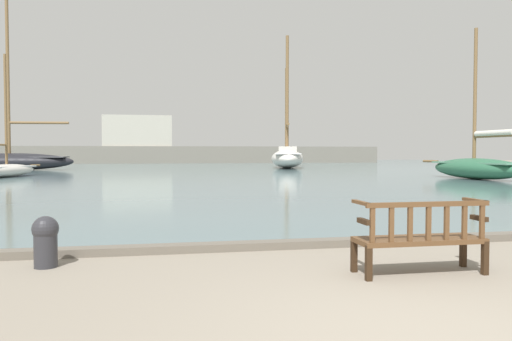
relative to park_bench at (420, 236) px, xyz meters
name	(u,v)px	position (x,y,z in m)	size (l,w,h in m)	color
ground_plane	(429,335)	(-0.99, -1.91, -0.47)	(160.00, 160.00, 0.00)	gray
harbor_water	(182,168)	(-0.99, 42.09, -0.43)	(100.00, 80.00, 0.08)	slate
quay_edge_kerb	(300,244)	(-0.99, 1.94, -0.41)	(40.00, 0.30, 0.12)	#675F54
park_bench	(420,236)	(0.00, 0.00, 0.00)	(1.60, 0.52, 0.92)	#322113
sailboat_nearest_starboard	(5,169)	(-11.82, 25.14, 0.08)	(2.98, 6.13, 7.05)	silver
sailboat_mid_starboard	(287,156)	(8.42, 38.76, 0.65)	(5.30, 11.24, 12.11)	silver
sailboat_centre_channel	(476,167)	(13.43, 18.14, 0.28)	(2.30, 8.17, 8.02)	#2D6647
sailboat_nearest_port	(12,159)	(-14.65, 37.14, 0.48)	(10.97, 3.53, 13.69)	black
mooring_bollard	(45,239)	(-4.65, 1.28, -0.10)	(0.34, 0.34, 0.68)	#2D2D33
far_breakwater	(169,151)	(-1.88, 60.02, 1.24)	(55.05, 2.40, 6.22)	slate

